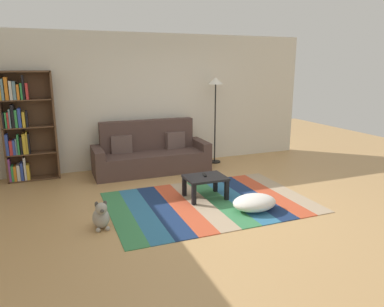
% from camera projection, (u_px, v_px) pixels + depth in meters
% --- Properties ---
extents(ground_plane, '(14.00, 14.00, 0.00)m').
position_uv_depth(ground_plane, '(206.00, 204.00, 5.50)').
color(ground_plane, tan).
extents(back_wall, '(6.80, 0.10, 2.70)m').
position_uv_depth(back_wall, '(157.00, 101.00, 7.48)').
color(back_wall, silver).
rests_on(back_wall, ground_plane).
extents(rug, '(3.04, 2.05, 0.01)m').
position_uv_depth(rug, '(209.00, 202.00, 5.54)').
color(rug, '#387F4C').
rests_on(rug, ground_plane).
extents(couch, '(2.26, 0.80, 1.00)m').
position_uv_depth(couch, '(151.00, 155.00, 7.13)').
color(couch, '#4C3833').
rests_on(couch, ground_plane).
extents(bookshelf, '(0.90, 0.28, 1.98)m').
position_uv_depth(bookshelf, '(23.00, 128.00, 6.42)').
color(bookshelf, brown).
rests_on(bookshelf, ground_plane).
extents(coffee_table, '(0.63, 0.49, 0.35)m').
position_uv_depth(coffee_table, '(205.00, 181.00, 5.66)').
color(coffee_table, black).
rests_on(coffee_table, rug).
extents(pouf, '(0.66, 0.48, 0.23)m').
position_uv_depth(pouf, '(254.00, 203.00, 5.21)').
color(pouf, white).
rests_on(pouf, rug).
extents(dog, '(0.22, 0.35, 0.40)m').
position_uv_depth(dog, '(101.00, 216.00, 4.64)').
color(dog, '#9E998E').
rests_on(dog, ground_plane).
extents(standing_lamp, '(0.32, 0.32, 1.83)m').
position_uv_depth(standing_lamp, '(216.00, 92.00, 7.49)').
color(standing_lamp, black).
rests_on(standing_lamp, ground_plane).
extents(tv_remote, '(0.08, 0.16, 0.02)m').
position_uv_depth(tv_remote, '(204.00, 175.00, 5.70)').
color(tv_remote, black).
rests_on(tv_remote, coffee_table).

